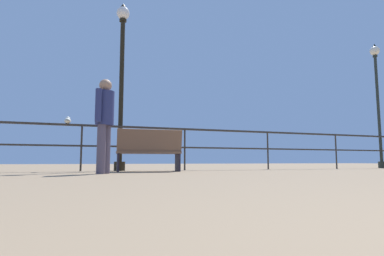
{
  "coord_description": "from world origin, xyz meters",
  "views": [
    {
      "loc": [
        -1.45,
        1.5,
        0.23
      ],
      "look_at": [
        1.28,
        8.72,
        1.04
      ],
      "focal_mm": 29.55,
      "sensor_mm": 36.0,
      "label": 1
    }
  ],
  "objects_px": {
    "bench_near_left": "(149,149)",
    "seagull_on_rail": "(68,120)",
    "lamppost_center": "(122,72)",
    "lamppost_right": "(377,90)",
    "person_by_bench": "(105,119)"
  },
  "relations": [
    {
      "from": "bench_near_left",
      "to": "lamppost_center",
      "type": "relative_size",
      "value": 0.34
    },
    {
      "from": "bench_near_left",
      "to": "person_by_bench",
      "type": "bearing_deg",
      "value": -141.79
    },
    {
      "from": "lamppost_center",
      "to": "person_by_bench",
      "type": "distance_m",
      "value": 2.39
    },
    {
      "from": "bench_near_left",
      "to": "seagull_on_rail",
      "type": "distance_m",
      "value": 2.03
    },
    {
      "from": "bench_near_left",
      "to": "seagull_on_rail",
      "type": "relative_size",
      "value": 3.84
    },
    {
      "from": "bench_near_left",
      "to": "lamppost_center",
      "type": "xyz_separation_m",
      "value": [
        -0.51,
        0.98,
        1.98
      ]
    },
    {
      "from": "person_by_bench",
      "to": "seagull_on_rail",
      "type": "relative_size",
      "value": 4.68
    },
    {
      "from": "bench_near_left",
      "to": "person_by_bench",
      "type": "xyz_separation_m",
      "value": [
        -1.06,
        -0.83,
        0.53
      ]
    },
    {
      "from": "lamppost_right",
      "to": "person_by_bench",
      "type": "relative_size",
      "value": 2.47
    },
    {
      "from": "lamppost_right",
      "to": "person_by_bench",
      "type": "height_order",
      "value": "lamppost_right"
    },
    {
      "from": "lamppost_center",
      "to": "lamppost_right",
      "type": "distance_m",
      "value": 8.87
    },
    {
      "from": "person_by_bench",
      "to": "seagull_on_rail",
      "type": "xyz_separation_m",
      "value": [
        -0.67,
        1.66,
        0.14
      ]
    },
    {
      "from": "bench_near_left",
      "to": "seagull_on_rail",
      "type": "bearing_deg",
      "value": 154.45
    },
    {
      "from": "lamppost_center",
      "to": "lamppost_right",
      "type": "height_order",
      "value": "lamppost_right"
    },
    {
      "from": "lamppost_center",
      "to": "seagull_on_rail",
      "type": "xyz_separation_m",
      "value": [
        -1.22,
        -0.15,
        -1.31
      ]
    }
  ]
}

